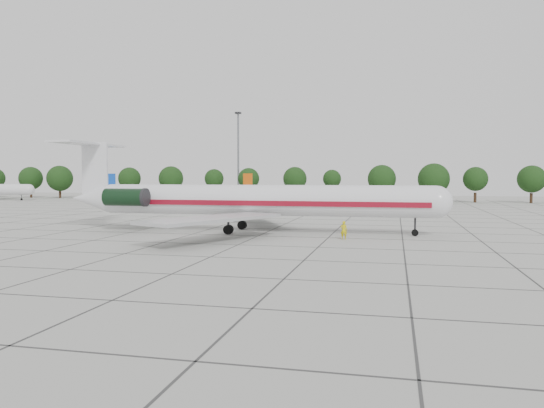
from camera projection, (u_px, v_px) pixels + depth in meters
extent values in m
plane|color=#ABABA4|center=(258.00, 236.00, 60.32)|extent=(260.00, 260.00, 0.00)
cube|color=#383838|center=(285.00, 224.00, 74.91)|extent=(170.00, 170.00, 0.02)
cylinder|color=silver|center=(262.00, 200.00, 63.89)|extent=(40.27, 3.85, 3.69)
sphere|color=silver|center=(436.00, 202.00, 59.42)|extent=(3.69, 3.69, 3.69)
cone|color=silver|center=(92.00, 198.00, 68.99)|extent=(5.60, 3.71, 3.69)
cube|color=maroon|center=(266.00, 202.00, 65.73)|extent=(39.13, 0.22, 0.61)
cube|color=maroon|center=(258.00, 203.00, 62.09)|extent=(39.13, 0.22, 0.61)
cube|color=#B7BABC|center=(260.00, 207.00, 74.39)|extent=(11.80, 17.36, 0.34)
cube|color=#B7BABC|center=(213.00, 219.00, 54.80)|extent=(11.70, 17.38, 0.34)
cube|color=black|center=(148.00, 195.00, 69.93)|extent=(2.47, 1.46, 0.28)
cylinder|color=black|center=(150.00, 195.00, 70.69)|extent=(5.38, 2.15, 2.12)
cube|color=black|center=(129.00, 197.00, 65.03)|extent=(2.47, 1.46, 0.28)
cylinder|color=black|center=(126.00, 197.00, 64.27)|extent=(5.38, 2.15, 2.12)
cube|color=silver|center=(95.00, 168.00, 68.66)|extent=(3.58, 0.33, 6.71)
cube|color=silver|center=(89.00, 144.00, 68.66)|extent=(3.41, 13.43, 0.25)
cylinder|color=black|center=(415.00, 227.00, 60.07)|extent=(0.22, 0.22, 2.12)
cylinder|color=black|center=(415.00, 233.00, 60.11)|extent=(0.78, 0.32, 0.78)
cylinder|color=black|center=(242.00, 218.00, 67.60)|extent=(0.27, 0.27, 2.01)
cylinder|color=black|center=(242.00, 225.00, 67.65)|extent=(1.12, 0.68, 1.12)
cylinder|color=black|center=(228.00, 222.00, 61.94)|extent=(0.27, 0.27, 2.01)
cylinder|color=black|center=(228.00, 230.00, 61.99)|extent=(1.12, 0.68, 1.12)
imported|color=#D2C00C|center=(344.00, 230.00, 56.91)|extent=(0.73, 0.48, 2.01)
cylinder|color=silver|center=(158.00, 190.00, 138.40)|extent=(27.20, 3.00, 3.00)
cube|color=#B7BABC|center=(154.00, 195.00, 138.69)|extent=(3.50, 27.20, 0.25)
cube|color=#0D40AE|center=(111.00, 180.00, 141.30)|extent=(2.40, 0.25, 3.60)
cylinder|color=black|center=(158.00, 200.00, 140.90)|extent=(0.80, 0.45, 0.80)
cylinder|color=black|center=(151.00, 201.00, 136.62)|extent=(0.80, 0.45, 0.80)
cylinder|color=silver|center=(300.00, 191.00, 131.49)|extent=(27.20, 3.00, 3.00)
cube|color=#B7BABC|center=(296.00, 196.00, 131.78)|extent=(3.50, 27.20, 0.25)
cube|color=#BE4B0B|center=(248.00, 181.00, 134.39)|extent=(2.40, 0.25, 3.60)
cylinder|color=black|center=(298.00, 201.00, 133.99)|extent=(0.80, 0.45, 0.80)
cylinder|color=black|center=(294.00, 202.00, 129.71)|extent=(0.80, 0.45, 0.80)
cylinder|color=#332114|center=(31.00, 194.00, 164.41)|extent=(0.70, 0.70, 2.50)
sphere|color=black|center=(31.00, 178.00, 164.16)|extent=(7.14, 7.14, 7.14)
cylinder|color=#332114|center=(60.00, 194.00, 162.11)|extent=(0.70, 0.70, 2.50)
sphere|color=black|center=(60.00, 178.00, 161.85)|extent=(7.79, 7.79, 7.79)
cylinder|color=#332114|center=(99.00, 194.00, 159.12)|extent=(0.70, 0.70, 2.50)
sphere|color=black|center=(99.00, 178.00, 158.87)|extent=(5.94, 5.94, 5.94)
cylinder|color=#332114|center=(130.00, 194.00, 156.82)|extent=(0.70, 0.70, 2.50)
sphere|color=black|center=(130.00, 178.00, 156.56)|extent=(6.57, 6.57, 6.57)
cylinder|color=#332114|center=(171.00, 195.00, 153.84)|extent=(0.70, 0.70, 2.50)
sphere|color=black|center=(171.00, 179.00, 153.58)|extent=(7.15, 7.15, 7.15)
cylinder|color=#332114|center=(214.00, 195.00, 150.85)|extent=(0.70, 0.70, 2.50)
sphere|color=black|center=(214.00, 179.00, 150.60)|extent=(5.43, 5.43, 5.43)
cylinder|color=#332114|center=(249.00, 196.00, 148.55)|extent=(0.70, 0.70, 2.50)
sphere|color=black|center=(249.00, 179.00, 148.29)|extent=(5.99, 5.99, 5.99)
cylinder|color=#332114|center=(295.00, 196.00, 145.57)|extent=(0.70, 0.70, 2.50)
sphere|color=black|center=(295.00, 179.00, 145.31)|extent=(6.50, 6.50, 6.50)
cylinder|color=#332114|center=(332.00, 196.00, 143.26)|extent=(0.70, 0.70, 2.50)
sphere|color=black|center=(332.00, 179.00, 143.01)|extent=(4.93, 4.93, 4.93)
cylinder|color=#332114|center=(382.00, 197.00, 140.28)|extent=(0.70, 0.70, 2.50)
sphere|color=black|center=(382.00, 179.00, 140.02)|extent=(7.40, 7.40, 7.40)
cylinder|color=#332114|center=(433.00, 197.00, 137.30)|extent=(0.70, 0.70, 2.50)
sphere|color=black|center=(434.00, 179.00, 137.04)|extent=(8.08, 8.08, 8.08)
cylinder|color=#332114|center=(475.00, 198.00, 134.99)|extent=(0.70, 0.70, 2.50)
sphere|color=black|center=(475.00, 179.00, 134.73)|extent=(6.17, 6.17, 6.17)
cylinder|color=#332114|center=(531.00, 198.00, 132.01)|extent=(0.70, 0.70, 2.50)
sphere|color=black|center=(532.00, 179.00, 131.75)|extent=(6.82, 6.82, 6.82)
cylinder|color=slate|center=(238.00, 156.00, 155.91)|extent=(0.56, 0.56, 25.00)
cube|color=black|center=(238.00, 113.00, 155.22)|extent=(1.60, 1.60, 0.50)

